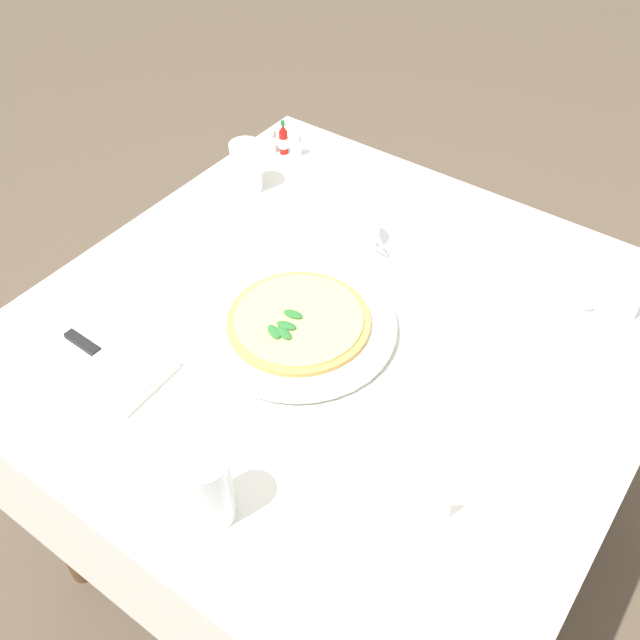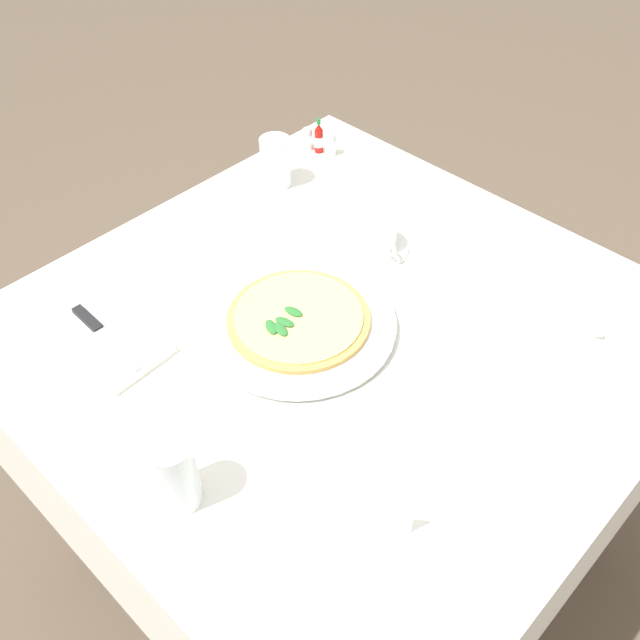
# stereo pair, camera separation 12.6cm
# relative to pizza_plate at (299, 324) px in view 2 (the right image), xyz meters

# --- Properties ---
(ground_plane) EXTENTS (8.00, 8.00, 0.00)m
(ground_plane) POSITION_rel_pizza_plate_xyz_m (0.05, 0.05, -0.75)
(ground_plane) COLOR brown
(dining_table) EXTENTS (1.05, 1.05, 0.74)m
(dining_table) POSITION_rel_pizza_plate_xyz_m (0.05, 0.05, -0.15)
(dining_table) COLOR white
(dining_table) RESTS_ON ground_plane
(pizza_plate) EXTENTS (0.34, 0.34, 0.02)m
(pizza_plate) POSITION_rel_pizza_plate_xyz_m (0.00, 0.00, 0.00)
(pizza_plate) COLOR white
(pizza_plate) RESTS_ON dining_table
(pizza) EXTENTS (0.25, 0.25, 0.02)m
(pizza) POSITION_rel_pizza_plate_xyz_m (-0.00, -0.00, 0.01)
(pizza) COLOR tan
(pizza) RESTS_ON pizza_plate
(coffee_cup_back_corner) EXTENTS (0.13, 0.13, 0.06)m
(coffee_cup_back_corner) POSITION_rel_pizza_plate_xyz_m (0.43, 0.37, 0.01)
(coffee_cup_back_corner) COLOR white
(coffee_cup_back_corner) RESTS_ON dining_table
(coffee_cup_far_right) EXTENTS (0.13, 0.13, 0.06)m
(coffee_cup_far_right) POSITION_rel_pizza_plate_xyz_m (-0.05, 0.26, 0.02)
(coffee_cup_far_right) COLOR white
(coffee_cup_far_right) RESTS_ON dining_table
(water_glass_right_edge) EXTENTS (0.07, 0.07, 0.11)m
(water_glass_right_edge) POSITION_rel_pizza_plate_xyz_m (-0.35, 0.28, 0.04)
(water_glass_right_edge) COLOR white
(water_glass_right_edge) RESTS_ON dining_table
(water_glass_far_left) EXTENTS (0.07, 0.07, 0.13)m
(water_glass_far_left) POSITION_rel_pizza_plate_xyz_m (0.12, -0.36, 0.04)
(water_glass_far_left) COLOR white
(water_glass_far_left) RESTS_ON dining_table
(napkin_folded) EXTENTS (0.23, 0.14, 0.02)m
(napkin_folded) POSITION_rel_pizza_plate_xyz_m (-0.22, -0.26, -0.00)
(napkin_folded) COLOR white
(napkin_folded) RESTS_ON dining_table
(dinner_knife) EXTENTS (0.20, 0.02, 0.01)m
(dinner_knife) POSITION_rel_pizza_plate_xyz_m (-0.21, -0.26, 0.01)
(dinner_knife) COLOR silver
(dinner_knife) RESTS_ON napkin_folded
(hot_sauce_bottle) EXTENTS (0.02, 0.02, 0.08)m
(hot_sauce_bottle) POSITION_rel_pizza_plate_xyz_m (-0.37, 0.44, 0.02)
(hot_sauce_bottle) COLOR #B7140F
(hot_sauce_bottle) RESTS_ON dining_table
(salt_shaker) EXTENTS (0.03, 0.03, 0.06)m
(salt_shaker) POSITION_rel_pizza_plate_xyz_m (-0.35, 0.45, 0.01)
(salt_shaker) COLOR white
(salt_shaker) RESTS_ON dining_table
(pepper_shaker) EXTENTS (0.03, 0.03, 0.06)m
(pepper_shaker) POSITION_rel_pizza_plate_xyz_m (-0.40, 0.43, 0.01)
(pepper_shaker) COLOR white
(pepper_shaker) RESTS_ON dining_table
(menu_card) EXTENTS (0.08, 0.06, 0.06)m
(menu_card) POSITION_rel_pizza_plate_xyz_m (0.35, -0.20, 0.02)
(menu_card) COLOR white
(menu_card) RESTS_ON dining_table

